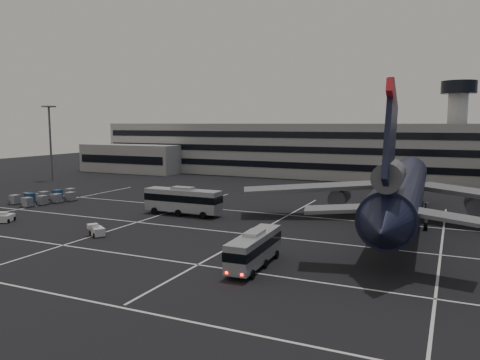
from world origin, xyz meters
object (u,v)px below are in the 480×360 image
bus_far (183,200)px  tug_a (7,217)px  bus_near (254,247)px  trijet_main (402,188)px  uld_cluster (46,198)px

bus_far → tug_a: size_ratio=4.59×
tug_a → bus_near: bearing=-29.6°
bus_near → tug_a: 40.76m
tug_a → trijet_main: bearing=-1.2°
trijet_main → bus_far: size_ratio=4.65×
bus_near → tug_a: bus_near is taller
trijet_main → uld_cluster: 60.63m
bus_near → trijet_main: bearing=63.9°
uld_cluster → bus_far: bearing=-0.0°
tug_a → bus_far: bearing=13.4°
trijet_main → bus_near: trijet_main is taller
trijet_main → tug_a: size_ratio=21.31×
uld_cluster → bus_near: bearing=-21.8°
bus_far → tug_a: bus_far is taller
trijet_main → uld_cluster: trijet_main is taller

